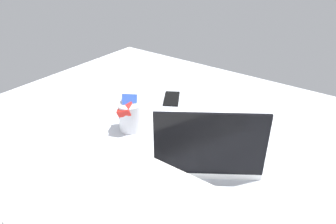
# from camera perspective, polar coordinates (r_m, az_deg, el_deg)

# --- Properties ---
(bed_mattress) EXTENTS (1.80, 1.40, 0.18)m
(bed_mattress) POSITION_cam_1_polar(r_m,az_deg,el_deg) (1.24, 2.26, -7.74)
(bed_mattress) COLOR #B7BCC6
(bed_mattress) RESTS_ON ground
(laptop) EXTENTS (0.40, 0.37, 0.23)m
(laptop) POSITION_cam_1_polar(r_m,az_deg,el_deg) (1.03, 7.07, -7.07)
(laptop) COLOR silver
(laptop) RESTS_ON bed_mattress
(snack_cup) EXTENTS (0.10, 0.12, 0.15)m
(snack_cup) POSITION_cam_1_polar(r_m,az_deg,el_deg) (1.20, -7.02, -0.47)
(snack_cup) COLOR silver
(snack_cup) RESTS_ON bed_mattress
(cell_phone) EXTENTS (0.13, 0.15, 0.01)m
(cell_phone) POSITION_cam_1_polar(r_m,az_deg,el_deg) (1.44, 0.67, 2.47)
(cell_phone) COLOR black
(cell_phone) RESTS_ON bed_mattress
(charger_cable) EXTENTS (0.16, 0.07, 0.01)m
(charger_cable) POSITION_cam_1_polar(r_m,az_deg,el_deg) (1.22, 10.16, -3.52)
(charger_cable) COLOR black
(charger_cable) RESTS_ON bed_mattress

